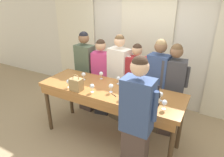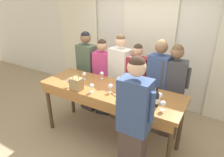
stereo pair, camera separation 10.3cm
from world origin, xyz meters
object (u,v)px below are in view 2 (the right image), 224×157
object	(u,v)px
wine_glass_near_host	(141,91)
guest_navy_coat	(157,87)
wine_glass_front_mid	(92,86)
wine_glass_front_left	(84,74)
guest_striped_shirt	(136,85)
wine_glass_back_mid	(163,104)
guest_olive_jacket	(87,71)
wine_glass_center_right	(138,102)
host_pouring	(134,125)
wine_bottle	(156,99)
wine_glass_back_right	(102,74)
wine_glass_center_mid	(69,81)
guest_beige_cap	(172,92)
wine_glass_back_left	(119,79)
wine_glass_center_left	(160,95)
handbag	(76,84)
wine_glass_by_bottle	(121,93)
guest_pink_top	(103,76)
guest_cream_sweater	(120,79)
wine_glass_front_right	(111,86)

from	to	relation	value
wine_glass_near_host	guest_navy_coat	world-z (taller)	guest_navy_coat
wine_glass_front_mid	guest_navy_coat	size ratio (longest dim) A/B	0.08
wine_glass_front_left	guest_striped_shirt	distance (m)	0.99
wine_glass_back_mid	guest_olive_jacket	size ratio (longest dim) A/B	0.08
wine_glass_center_right	host_pouring	world-z (taller)	host_pouring
wine_bottle	guest_olive_jacket	size ratio (longest dim) A/B	0.17
wine_glass_back_right	host_pouring	world-z (taller)	host_pouring
wine_glass_back_mid	wine_glass_near_host	bearing A→B (deg)	154.88
wine_bottle	wine_glass_center_mid	distance (m)	1.47
wine_glass_center_mid	wine_glass_back_mid	size ratio (longest dim) A/B	1.00
wine_glass_front_left	wine_glass_near_host	xyz separation A→B (m)	(1.15, -0.10, 0.00)
wine_bottle	wine_glass_front_mid	bearing A→B (deg)	-174.15
wine_glass_center_right	wine_glass_near_host	distance (m)	0.33
guest_striped_shirt	guest_beige_cap	distance (m)	0.68
wine_glass_center_right	wine_glass_back_left	size ratio (longest dim) A/B	1.00
wine_glass_center_left	wine_glass_center_mid	size ratio (longest dim) A/B	1.00
wine_glass_back_mid	guest_olive_jacket	world-z (taller)	guest_olive_jacket
handbag	wine_glass_by_bottle	distance (m)	0.78
wine_glass_front_mid	guest_navy_coat	distance (m)	1.20
guest_beige_cap	wine_glass_back_mid	bearing A→B (deg)	-84.67
guest_pink_top	guest_striped_shirt	size ratio (longest dim) A/B	1.00
wine_glass_back_right	guest_navy_coat	distance (m)	1.03
wine_glass_near_host	guest_striped_shirt	bearing A→B (deg)	118.98
wine_glass_front_left	wine_glass_front_mid	size ratio (longest dim) A/B	1.00
wine_glass_front_mid	wine_glass_center_left	distance (m)	1.06
wine_glass_front_mid	wine_glass_back_mid	bearing A→B (deg)	2.34
wine_bottle	handbag	distance (m)	1.29
guest_olive_jacket	guest_cream_sweater	world-z (taller)	guest_cream_sweater
wine_glass_back_left	wine_bottle	bearing A→B (deg)	-24.85
wine_bottle	wine_glass_back_right	distance (m)	1.24
wine_glass_near_host	handbag	bearing A→B (deg)	-163.83
guest_pink_top	wine_glass_back_mid	bearing A→B (deg)	-28.99
wine_glass_center_right	guest_beige_cap	xyz separation A→B (m)	(0.23, 0.97, -0.22)
wine_glass_front_left	wine_glass_center_left	distance (m)	1.43
handbag	guest_pink_top	bearing A→B (deg)	96.56
wine_bottle	guest_navy_coat	distance (m)	0.83
wine_glass_front_right	guest_striped_shirt	world-z (taller)	guest_striped_shirt
wine_glass_near_host	wine_glass_front_left	bearing A→B (deg)	174.92
wine_bottle	guest_striped_shirt	distance (m)	1.04
guest_olive_jacket	wine_glass_back_right	bearing A→B (deg)	-30.61
wine_glass_front_mid	guest_cream_sweater	world-z (taller)	guest_cream_sweater
wine_glass_back_right	guest_navy_coat	bearing A→B (deg)	21.10
wine_glass_center_left	wine_glass_back_right	xyz separation A→B (m)	(-1.17, 0.27, 0.00)
wine_glass_front_left	wine_glass_back_right	bearing A→B (deg)	35.50
wine_glass_near_host	guest_olive_jacket	xyz separation A→B (m)	(-1.50, 0.65, -0.19)
handbag	wine_glass_back_left	world-z (taller)	handbag
wine_glass_front_right	guest_olive_jacket	xyz separation A→B (m)	(-1.02, 0.74, -0.19)
wine_glass_back_left	guest_pink_top	distance (m)	0.76
wine_glass_center_right	wine_glass_back_right	size ratio (longest dim) A/B	1.00
wine_glass_by_bottle	guest_navy_coat	xyz separation A→B (m)	(0.29, 0.85, -0.19)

